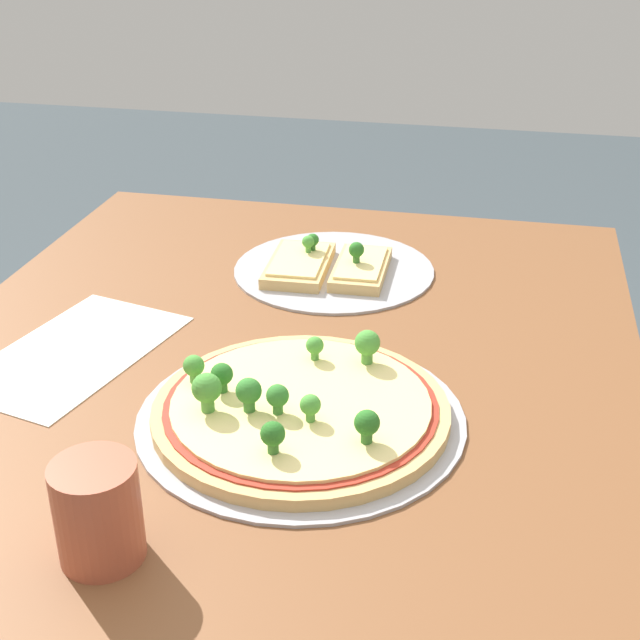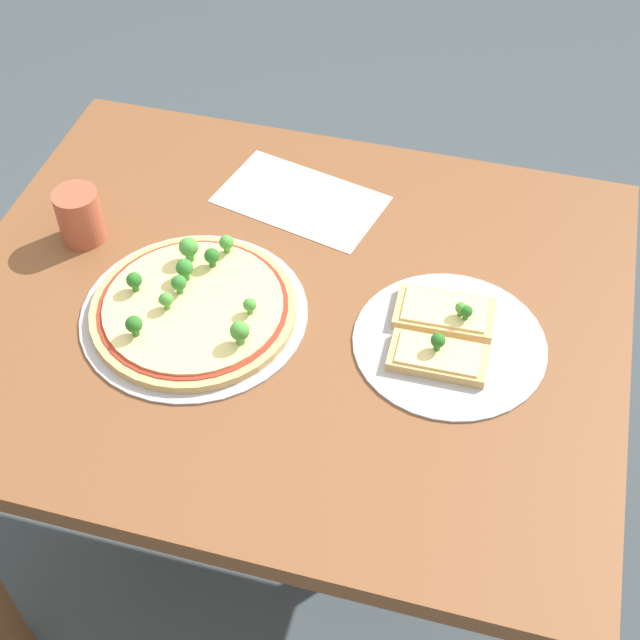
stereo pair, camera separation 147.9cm
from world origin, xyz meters
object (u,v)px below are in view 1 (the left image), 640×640
pizza_tray_whole (299,409)px  drinking_cup (98,512)px  dining_table (278,428)px  pizza_tray_slice (330,267)px

pizza_tray_whole → drinking_cup: bearing=-26.0°
pizza_tray_whole → drinking_cup: 0.27m
pizza_tray_whole → drinking_cup: drinking_cup is taller
dining_table → pizza_tray_whole: (0.13, 0.06, 0.12)m
dining_table → pizza_tray_slice: size_ratio=3.61×
pizza_tray_slice → drinking_cup: size_ratio=3.14×
pizza_tray_slice → drinking_cup: bearing=-6.6°
dining_table → drinking_cup: bearing=-8.8°
dining_table → drinking_cup: 0.41m
drinking_cup → pizza_tray_slice: bearing=173.4°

